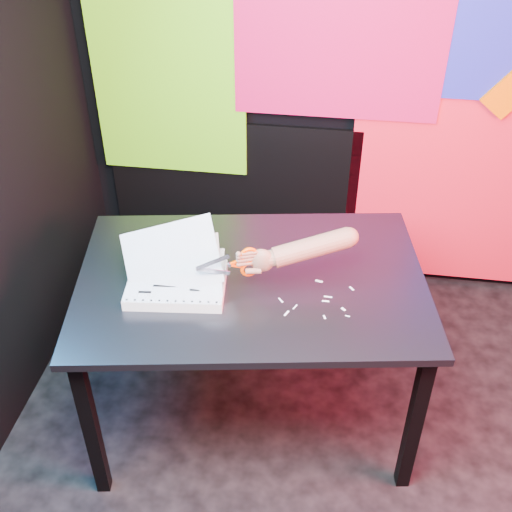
# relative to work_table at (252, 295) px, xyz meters

# --- Properties ---
(room) EXTENTS (3.01, 3.01, 2.71)m
(room) POSITION_rel_work_table_xyz_m (0.49, -0.43, 0.68)
(room) COLOR black
(room) RESTS_ON ground
(backdrop) EXTENTS (2.88, 0.05, 2.08)m
(backdrop) POSITION_rel_work_table_xyz_m (0.55, 1.03, 0.29)
(backdrop) COLOR red
(backdrop) RESTS_ON ground
(work_table) EXTENTS (1.42, 1.07, 0.75)m
(work_table) POSITION_rel_work_table_xyz_m (0.00, 0.00, 0.00)
(work_table) COLOR black
(work_table) RESTS_ON ground
(printout_stack) EXTENTS (0.41, 0.29, 0.27)m
(printout_stack) POSITION_rel_work_table_xyz_m (-0.26, -0.10, 0.11)
(printout_stack) COLOR silver
(printout_stack) RESTS_ON work_table
(scissors) EXTENTS (0.21, 0.09, 0.13)m
(scissors) POSITION_rel_work_table_xyz_m (-0.01, -0.07, 0.21)
(scissors) COLOR #AFB3C1
(scissors) RESTS_ON printout_stack
(hand_forearm) EXTENTS (0.41, 0.19, 0.14)m
(hand_forearm) POSITION_rel_work_table_xyz_m (0.19, 0.00, 0.23)
(hand_forearm) COLOR #855C45
(hand_forearm) RESTS_ON work_table
(paper_clippings) EXTENTS (0.27, 0.22, 0.00)m
(paper_clippings) POSITION_rel_work_table_xyz_m (0.26, -0.09, 0.08)
(paper_clippings) COLOR white
(paper_clippings) RESTS_ON work_table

